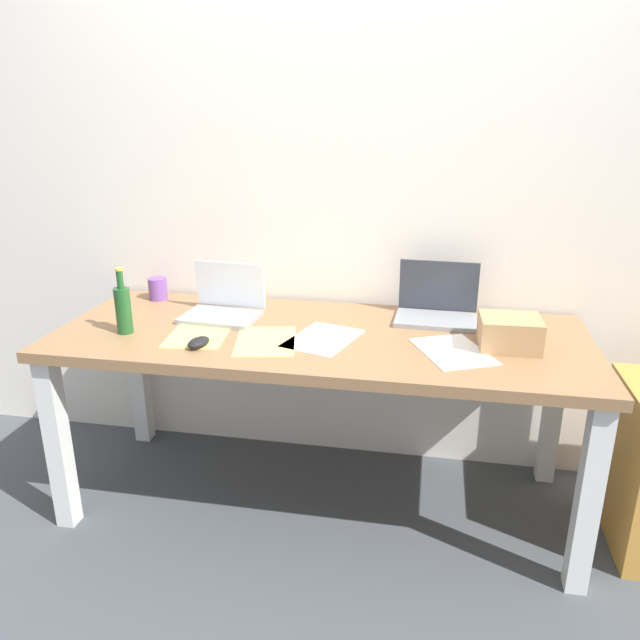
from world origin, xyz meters
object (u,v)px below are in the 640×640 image
Objects in this scene: desk at (320,354)px; cardboard_box at (510,333)px; laptop_left at (224,306)px; beer_bottle at (123,308)px; computer_mouse at (199,342)px; laptop_right at (437,307)px; coffee_mug at (158,289)px.

desk is 0.69m from cardboard_box.
laptop_left is 0.39m from beer_bottle.
desk is 0.46m from computer_mouse.
laptop_right is at bearing 134.19° from cardboard_box.
beer_bottle reaches higher than laptop_left.
computer_mouse is (0.02, -0.33, -0.03)m from laptop_left.
computer_mouse is at bearing -52.84° from coffee_mug.
desk is 20.86× the size of coffee_mug.
beer_bottle is (-0.30, -0.25, 0.05)m from laptop_left.
beer_bottle is (-1.14, -0.37, 0.05)m from laptop_right.
laptop_right reaches higher than cardboard_box.
laptop_left reaches higher than computer_mouse.
laptop_left reaches higher than cardboard_box.
laptop_left is at bearing -25.40° from coffee_mug.
cardboard_box is (0.25, -0.26, 0.01)m from laptop_right.
laptop_right is at bearing 28.79° from desk.
desk is 0.45m from laptop_left.
computer_mouse reaches higher than desk.
computer_mouse is 1.05× the size of coffee_mug.
laptop_right is 1.30× the size of beer_bottle.
desk is at bearing 177.93° from cardboard_box.
laptop_left is 0.40m from coffee_mug.
coffee_mug is (-1.20, 0.05, -0.00)m from laptop_right.
coffee_mug is at bearing 154.60° from laptop_left.
cardboard_box is at bearing -12.03° from coffee_mug.
laptop_right is 1.56× the size of cardboard_box.
computer_mouse is at bearing -169.59° from cardboard_box.
cardboard_box is (1.09, -0.14, 0.01)m from laptop_left.
laptop_right is 0.94m from computer_mouse.
laptop_right is (0.84, 0.12, 0.01)m from laptop_left.
coffee_mug reaches higher than desk.
beer_bottle is at bearing -140.65° from laptop_left.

